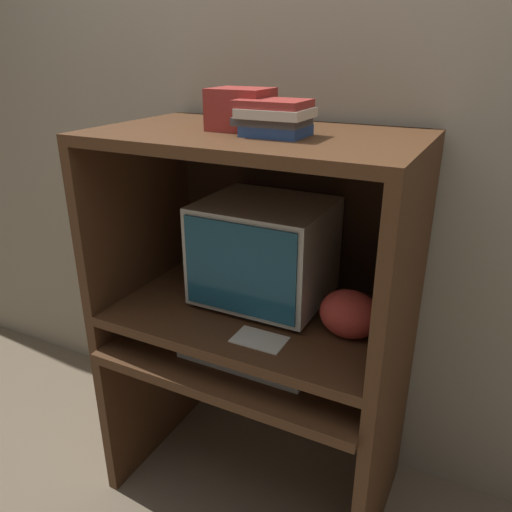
# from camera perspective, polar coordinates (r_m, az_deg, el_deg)

# --- Properties ---
(wall_back) EXTENTS (6.00, 0.06, 2.60)m
(wall_back) POSITION_cam_1_polar(r_m,az_deg,el_deg) (1.94, 5.19, 12.07)
(wall_back) COLOR gray
(wall_back) RESTS_ON ground_plane
(desk_base) EXTENTS (1.03, 0.66, 0.67)m
(desk_base) POSITION_cam_1_polar(r_m,az_deg,el_deg) (1.96, -0.54, -16.20)
(desk_base) COLOR #4C2D19
(desk_base) RESTS_ON ground_plane
(desk_monitor_shelf) EXTENTS (1.03, 0.63, 0.13)m
(desk_monitor_shelf) POSITION_cam_1_polar(r_m,az_deg,el_deg) (1.79, 0.05, -6.81)
(desk_monitor_shelf) COLOR #4C2D19
(desk_monitor_shelf) RESTS_ON desk_base
(hutch_upper) EXTENTS (1.03, 0.63, 0.62)m
(hutch_upper) POSITION_cam_1_polar(r_m,az_deg,el_deg) (1.65, 0.62, 7.21)
(hutch_upper) COLOR #4C2D19
(hutch_upper) RESTS_ON desk_monitor_shelf
(crt_monitor) EXTENTS (0.44, 0.39, 0.37)m
(crt_monitor) POSITION_cam_1_polar(r_m,az_deg,el_deg) (1.76, 0.98, 0.57)
(crt_monitor) COLOR beige
(crt_monitor) RESTS_ON desk_monitor_shelf
(keyboard) EXTENTS (0.45, 0.14, 0.03)m
(keyboard) POSITION_cam_1_polar(r_m,az_deg,el_deg) (1.72, -1.39, -11.86)
(keyboard) COLOR beige
(keyboard) RESTS_ON desk_base
(mouse) EXTENTS (0.06, 0.04, 0.03)m
(mouse) POSITION_cam_1_polar(r_m,az_deg,el_deg) (1.62, 8.26, -14.47)
(mouse) COLOR black
(mouse) RESTS_ON desk_base
(snack_bag) EXTENTS (0.19, 0.14, 0.16)m
(snack_bag) POSITION_cam_1_polar(r_m,az_deg,el_deg) (1.61, 10.62, -6.54)
(snack_bag) COLOR #BC382D
(snack_bag) RESTS_ON desk_monitor_shelf
(book_stack) EXTENTS (0.21, 0.16, 0.10)m
(book_stack) POSITION_cam_1_polar(r_m,az_deg,el_deg) (1.49, 2.13, 15.55)
(book_stack) COLOR navy
(book_stack) RESTS_ON hutch_upper
(paper_card) EXTENTS (0.17, 0.11, 0.00)m
(paper_card) POSITION_cam_1_polar(r_m,az_deg,el_deg) (1.60, 0.40, -9.53)
(paper_card) COLOR beige
(paper_card) RESTS_ON desk_monitor_shelf
(storage_box) EXTENTS (0.18, 0.15, 0.13)m
(storage_box) POSITION_cam_1_polar(r_m,az_deg,el_deg) (1.60, -1.73, 16.41)
(storage_box) COLOR maroon
(storage_box) RESTS_ON hutch_upper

